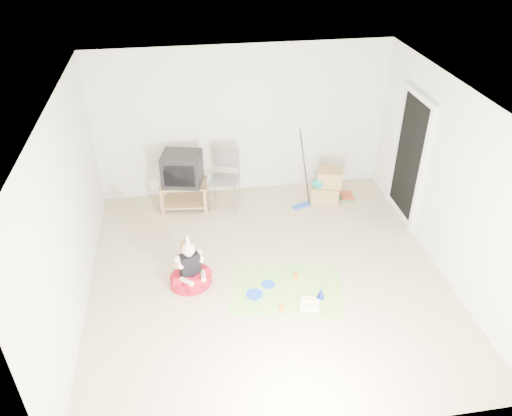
{
  "coord_description": "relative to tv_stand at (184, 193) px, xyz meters",
  "views": [
    {
      "loc": [
        -1.01,
        -5.34,
        4.67
      ],
      "look_at": [
        -0.1,
        0.4,
        0.9
      ],
      "focal_mm": 35.0,
      "sensor_mm": 36.0,
      "label": 1
    }
  ],
  "objects": [
    {
      "name": "birthday_cake",
      "position": [
        1.51,
        -2.71,
        -0.25
      ],
      "size": [
        0.31,
        0.28,
        0.13
      ],
      "color": "silver",
      "rests_on": "party_mat"
    },
    {
      "name": "tv_stand",
      "position": [
        0.0,
        0.0,
        0.0
      ],
      "size": [
        0.82,
        0.57,
        0.48
      ],
      "color": "#986F44",
      "rests_on": "ground"
    },
    {
      "name": "crt_tv",
      "position": [
        0.0,
        0.0,
        0.47
      ],
      "size": [
        0.72,
        0.64,
        0.54
      ],
      "primitive_type": "cube",
      "rotation": [
        0.0,
        0.0,
        -0.22
      ],
      "color": "black",
      "rests_on": "tv_stand"
    },
    {
      "name": "blue_party_hat",
      "position": [
        1.71,
        -2.55,
        -0.2
      ],
      "size": [
        0.14,
        0.14,
        0.16
      ],
      "primitive_type": "cone",
      "rotation": [
        0.0,
        0.0,
        -0.41
      ],
      "color": "#1B25C3",
      "rests_on": "party_mat"
    },
    {
      "name": "folding_chair",
      "position": [
        0.68,
        -0.05,
        0.22
      ],
      "size": [
        0.58,
        0.57,
        1.04
      ],
      "color": "gray",
      "rests_on": "ground"
    },
    {
      "name": "book_pile",
      "position": [
        2.84,
        -0.13,
        -0.25
      ],
      "size": [
        0.26,
        0.32,
        0.06
      ],
      "color": "#267242",
      "rests_on": "ground"
    },
    {
      "name": "ground",
      "position": [
        1.08,
        -1.99,
        -0.29
      ],
      "size": [
        5.0,
        5.0,
        0.0
      ],
      "primitive_type": "plane",
      "color": "#C3AD8C",
      "rests_on": "ground"
    },
    {
      "name": "blue_plate_far",
      "position": [
        0.84,
        -2.36,
        -0.27
      ],
      "size": [
        0.26,
        0.26,
        0.01
      ],
      "primitive_type": "cylinder",
      "rotation": [
        0.0,
        0.0,
        0.12
      ],
      "color": "blue",
      "rests_on": "party_mat"
    },
    {
      "name": "floor_mop",
      "position": [
        1.98,
        -0.29,
        -0.03
      ],
      "size": [
        0.34,
        0.41,
        1.29
      ],
      "color": "blue",
      "rests_on": "ground"
    },
    {
      "name": "party_mat",
      "position": [
        1.28,
        -2.31,
        -0.28
      ],
      "size": [
        1.7,
        1.38,
        0.01
      ],
      "primitive_type": "cube",
      "rotation": [
        0.0,
        0.0,
        -0.21
      ],
      "color": "#E32F86",
      "rests_on": "ground"
    },
    {
      "name": "blue_plate_near",
      "position": [
        1.06,
        -2.19,
        -0.27
      ],
      "size": [
        0.25,
        0.25,
        0.01
      ],
      "primitive_type": "cylinder",
      "rotation": [
        0.0,
        0.0,
        -0.39
      ],
      "color": "blue",
      "rests_on": "party_mat"
    },
    {
      "name": "orange_cup_near",
      "position": [
        1.46,
        -2.11,
        -0.24
      ],
      "size": [
        0.08,
        0.08,
        0.08
      ],
      "primitive_type": "cylinder",
      "rotation": [
        0.0,
        0.0,
        0.19
      ],
      "color": "orange",
      "rests_on": "party_mat"
    },
    {
      "name": "seated_woman",
      "position": [
        0.0,
        -1.99,
        -0.1
      ],
      "size": [
        0.75,
        0.75,
        0.85
      ],
      "color": "#B01022",
      "rests_on": "ground"
    },
    {
      "name": "orange_cup_far",
      "position": [
        1.14,
        -2.7,
        -0.24
      ],
      "size": [
        0.07,
        0.07,
        0.08
      ],
      "primitive_type": "cylinder",
      "rotation": [
        0.0,
        0.0,
        -0.08
      ],
      "color": "orange",
      "rests_on": "party_mat"
    },
    {
      "name": "cardboard_boxes",
      "position": [
        2.45,
        -0.16,
        0.0
      ],
      "size": [
        0.58,
        0.49,
        0.6
      ],
      "color": "#A78451",
      "rests_on": "ground"
    },
    {
      "name": "doorway_recess",
      "position": [
        3.56,
        -0.79,
        0.74
      ],
      "size": [
        0.02,
        0.9,
        2.05
      ],
      "primitive_type": "cube",
      "color": "black",
      "rests_on": "ground"
    }
  ]
}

